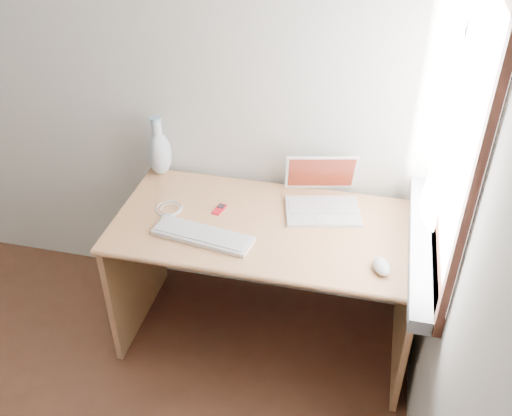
% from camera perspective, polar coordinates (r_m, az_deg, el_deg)
% --- Properties ---
extents(back_wall, '(3.50, 0.04, 2.60)m').
position_cam_1_polar(back_wall, '(2.90, -18.23, 15.05)').
color(back_wall, silver).
rests_on(back_wall, floor).
extents(window, '(0.11, 0.99, 1.10)m').
position_cam_1_polar(window, '(2.13, 19.10, 6.99)').
color(window, white).
rests_on(window, right_wall).
extents(desk, '(1.34, 0.67, 0.71)m').
position_cam_1_polar(desk, '(2.70, 1.29, -4.07)').
color(desk, tan).
rests_on(desk, floor).
extents(laptop, '(0.37, 0.34, 0.22)m').
position_cam_1_polar(laptop, '(2.61, 6.86, 1.01)').
color(laptop, white).
rests_on(laptop, desk).
extents(external_keyboard, '(0.45, 0.20, 0.02)m').
position_cam_1_polar(external_keyboard, '(2.45, -5.36, -2.73)').
color(external_keyboard, silver).
rests_on(external_keyboard, desk).
extents(mouse, '(0.10, 0.13, 0.04)m').
position_cam_1_polar(mouse, '(2.32, 12.46, -5.70)').
color(mouse, white).
rests_on(mouse, desk).
extents(ipod, '(0.05, 0.09, 0.01)m').
position_cam_1_polar(ipod, '(2.61, -3.69, -0.12)').
color(ipod, red).
rests_on(ipod, desk).
extents(cable_coil, '(0.13, 0.13, 0.01)m').
position_cam_1_polar(cable_coil, '(2.64, -8.69, -0.04)').
color(cable_coil, silver).
rests_on(cable_coil, desk).
extents(remote, '(0.05, 0.08, 0.01)m').
position_cam_1_polar(remote, '(2.56, -9.24, -1.40)').
color(remote, silver).
rests_on(remote, desk).
extents(vase, '(0.12, 0.12, 0.31)m').
position_cam_1_polar(vase, '(2.85, -9.67, 5.59)').
color(vase, silver).
rests_on(vase, desk).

